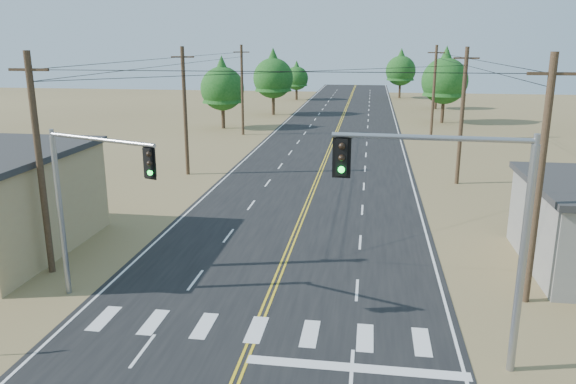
# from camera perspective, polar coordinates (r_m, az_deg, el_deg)

# --- Properties ---
(road) EXTENTS (15.00, 200.00, 0.02)m
(road) POSITION_cam_1_polar(r_m,az_deg,el_deg) (41.87, 2.78, 0.74)
(road) COLOR black
(road) RESTS_ON ground
(utility_pole_left_near) EXTENTS (1.80, 0.30, 10.00)m
(utility_pole_left_near) POSITION_cam_1_polar(r_m,az_deg,el_deg) (27.12, -23.91, 2.61)
(utility_pole_left_near) COLOR #4C3826
(utility_pole_left_near) RESTS_ON ground
(utility_pole_left_mid) EXTENTS (1.80, 0.30, 10.00)m
(utility_pole_left_mid) POSITION_cam_1_polar(r_m,az_deg,el_deg) (45.06, -10.42, 8.14)
(utility_pole_left_mid) COLOR #4C3826
(utility_pole_left_mid) RESTS_ON ground
(utility_pole_left_far) EXTENTS (1.80, 0.30, 10.00)m
(utility_pole_left_far) POSITION_cam_1_polar(r_m,az_deg,el_deg) (64.23, -4.68, 10.34)
(utility_pole_left_far) COLOR #4C3826
(utility_pole_left_far) RESTS_ON ground
(utility_pole_right_near) EXTENTS (1.80, 0.30, 10.00)m
(utility_pole_right_near) POSITION_cam_1_polar(r_m,az_deg,el_deg) (23.92, 24.18, 1.06)
(utility_pole_right_near) COLOR #4C3826
(utility_pole_right_near) RESTS_ON ground
(utility_pole_right_mid) EXTENTS (1.80, 0.30, 10.00)m
(utility_pole_right_mid) POSITION_cam_1_polar(r_m,az_deg,el_deg) (43.21, 17.25, 7.43)
(utility_pole_right_mid) COLOR #4C3826
(utility_pole_right_mid) RESTS_ON ground
(utility_pole_right_far) EXTENTS (1.80, 0.30, 10.00)m
(utility_pole_right_far) POSITION_cam_1_polar(r_m,az_deg,el_deg) (62.95, 14.59, 9.82)
(utility_pole_right_far) COLOR #4C3826
(utility_pole_right_far) RESTS_ON ground
(signal_mast_left) EXTENTS (5.14, 2.17, 7.02)m
(signal_mast_left) POSITION_cam_1_polar(r_m,az_deg,el_deg) (23.37, -20.01, 0.16)
(signal_mast_left) COLOR gray
(signal_mast_left) RESTS_ON ground
(signal_mast_right) EXTENTS (6.12, 0.58, 7.76)m
(signal_mast_right) POSITION_cam_1_polar(r_m,az_deg,el_deg) (18.15, 17.82, -2.12)
(signal_mast_right) COLOR gray
(signal_mast_right) RESTS_ON ground
(tree_left_near) EXTENTS (5.26, 5.26, 8.76)m
(tree_left_near) POSITION_cam_1_polar(r_m,az_deg,el_deg) (69.33, -6.70, 10.84)
(tree_left_near) COLOR #3F2D1E
(tree_left_near) RESTS_ON ground
(tree_left_mid) EXTENTS (5.71, 5.71, 9.52)m
(tree_left_mid) POSITION_cam_1_polar(r_m,az_deg,el_deg) (81.93, -1.52, 11.90)
(tree_left_mid) COLOR #3F2D1E
(tree_left_mid) RESTS_ON ground
(tree_left_far) EXTENTS (4.22, 4.22, 7.04)m
(tree_left_far) POSITION_cam_1_polar(r_m,az_deg,el_deg) (103.54, 0.88, 11.72)
(tree_left_far) COLOR #3F2D1E
(tree_left_far) RESTS_ON ground
(tree_right_near) EXTENTS (5.91, 5.91, 9.85)m
(tree_right_near) POSITION_cam_1_polar(r_m,az_deg,el_deg) (76.24, 15.66, 11.27)
(tree_right_near) COLOR #3F2D1E
(tree_right_near) RESTS_ON ground
(tree_right_mid) EXTENTS (4.34, 4.34, 7.23)m
(tree_right_mid) POSITION_cam_1_polar(r_m,az_deg,el_deg) (92.39, 14.91, 10.89)
(tree_right_mid) COLOR #3F2D1E
(tree_right_mid) RESTS_ON ground
(tree_right_far) EXTENTS (5.50, 5.50, 9.17)m
(tree_right_far) POSITION_cam_1_polar(r_m,az_deg,el_deg) (108.92, 11.39, 12.29)
(tree_right_far) COLOR #3F2D1E
(tree_right_far) RESTS_ON ground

